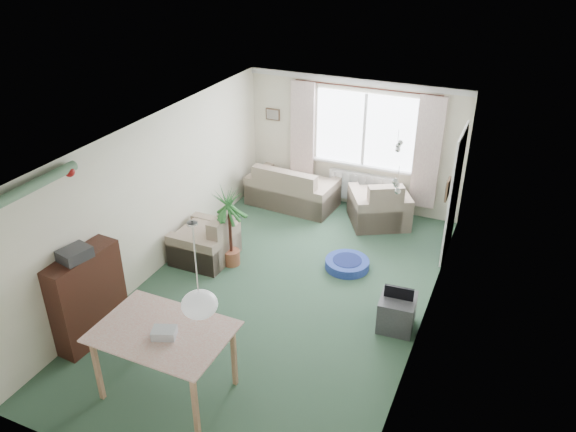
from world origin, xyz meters
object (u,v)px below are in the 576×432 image
at_px(armchair_left, 204,237).
at_px(tv_cube, 397,312).
at_px(pet_bed, 347,264).
at_px(houseplant, 230,228).
at_px(bookshelf, 87,297).
at_px(armchair_corner, 380,200).
at_px(dining_table, 167,362).
at_px(sofa, 293,185).
at_px(coffee_table, 382,213).

relative_size(armchair_left, tv_cube, 1.77).
bearing_deg(pet_bed, houseplant, -159.86).
bearing_deg(bookshelf, armchair_corner, 64.46).
bearing_deg(dining_table, pet_bed, 72.23).
distance_m(sofa, bookshelf, 4.61).
xyz_separation_m(armchair_corner, coffee_table, (0.06, 0.02, -0.25)).
relative_size(sofa, pet_bed, 2.38).
distance_m(coffee_table, pet_bed, 1.67).
height_order(bookshelf, tv_cube, bookshelf).
relative_size(armchair_left, coffee_table, 1.09).
height_order(coffee_table, houseplant, houseplant).
relative_size(sofa, houseplant, 1.25).
bearing_deg(coffee_table, bookshelf, -119.76).
bearing_deg(tv_cube, houseplant, 165.89).
xyz_separation_m(sofa, dining_table, (0.60, -4.94, 0.02)).
bearing_deg(armchair_corner, armchair_left, 17.19).
bearing_deg(armchair_corner, bookshelf, 31.62).
relative_size(coffee_table, dining_table, 0.59).
distance_m(armchair_corner, tv_cube, 2.92).
bearing_deg(bookshelf, sofa, 83.10).
bearing_deg(coffee_table, sofa, 180.00).
height_order(coffee_table, dining_table, dining_table).
xyz_separation_m(bookshelf, tv_cube, (3.54, 1.77, -0.39)).
xyz_separation_m(sofa, pet_bed, (1.64, -1.67, -0.34)).
bearing_deg(armchair_left, dining_table, 23.31).
bearing_deg(houseplant, coffee_table, 52.13).
bearing_deg(bookshelf, coffee_table, 64.06).
height_order(sofa, armchair_left, sofa).
bearing_deg(dining_table, sofa, 96.88).
height_order(sofa, armchair_corner, armchair_corner).
height_order(armchair_corner, armchair_left, armchair_corner).
bearing_deg(armchair_left, coffee_table, 136.16).
bearing_deg(armchair_corner, tv_cube, 81.23).
relative_size(bookshelf, dining_table, 0.90).
distance_m(houseplant, pet_bed, 1.89).
bearing_deg(sofa, bookshelf, 83.61).
height_order(bookshelf, houseplant, houseplant).
distance_m(tv_cube, pet_bed, 1.51).
bearing_deg(tv_cube, sofa, 129.83).
xyz_separation_m(armchair_left, coffee_table, (2.25, 2.31, -0.21)).
bearing_deg(houseplant, sofa, 88.75).
xyz_separation_m(armchair_corner, armchair_left, (-2.19, -2.29, -0.04)).
bearing_deg(pet_bed, armchair_corner, 88.88).
distance_m(armchair_left, pet_bed, 2.28).
relative_size(armchair_corner, dining_table, 0.71).
bearing_deg(armchair_corner, houseplant, 23.67).
distance_m(sofa, tv_cube, 3.85).
relative_size(coffee_table, houseplant, 0.63).
relative_size(houseplant, tv_cube, 2.58).
height_order(coffee_table, bookshelf, bookshelf).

